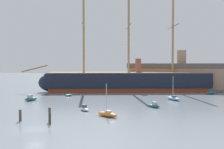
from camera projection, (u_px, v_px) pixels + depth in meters
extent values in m
plane|color=slate|center=(35.00, 129.00, 38.42)|extent=(400.00, 400.00, 0.00)
cube|color=brown|center=(128.00, 90.00, 90.04)|extent=(52.31, 24.12, 1.37)
cube|color=black|center=(128.00, 80.00, 89.91)|extent=(54.49, 25.12, 4.88)
ellipsoid|color=black|center=(53.00, 83.00, 88.74)|extent=(11.68, 10.13, 6.25)
ellipsoid|color=black|center=(202.00, 82.00, 91.14)|extent=(11.68, 10.13, 6.25)
cube|color=#9E7F5B|center=(129.00, 73.00, 89.80)|extent=(53.24, 24.15, 0.29)
cylinder|color=#A37A4C|center=(84.00, 35.00, 88.57)|extent=(0.68, 0.68, 25.40)
cylinder|color=#A37A4C|center=(84.00, 26.00, 88.45)|extent=(4.42, 12.54, 0.27)
cylinder|color=#A37A4C|center=(129.00, 35.00, 89.29)|extent=(0.68, 0.68, 25.40)
cylinder|color=#A37A4C|center=(129.00, 26.00, 89.17)|extent=(4.42, 12.54, 0.27)
cylinder|color=#A37A4C|center=(173.00, 36.00, 90.01)|extent=(0.68, 0.68, 25.40)
cylinder|color=#A37A4C|center=(173.00, 27.00, 89.89)|extent=(4.42, 12.54, 0.27)
cylinder|color=#A37A4C|center=(35.00, 68.00, 88.25)|extent=(8.36, 3.20, 2.60)
cylinder|color=#9E4C33|center=(138.00, 66.00, 89.87)|extent=(1.95, 1.95, 4.88)
ellipsoid|color=orange|center=(107.00, 114.00, 47.41)|extent=(4.63, 3.17, 0.85)
cube|color=beige|center=(108.00, 112.00, 47.24)|extent=(1.33, 1.16, 0.45)
cylinder|color=silver|center=(106.00, 98.00, 47.45)|extent=(0.11, 0.11, 5.16)
ellipsoid|color=silver|center=(85.00, 109.00, 53.30)|extent=(2.88, 2.89, 0.67)
cube|color=#4C4C51|center=(84.00, 106.00, 53.45)|extent=(1.17, 1.17, 0.67)
ellipsoid|color=#236670|center=(31.00, 99.00, 67.95)|extent=(2.82, 3.89, 0.84)
cube|color=#B2ADA3|center=(30.00, 96.00, 67.73)|extent=(1.33, 1.40, 0.84)
ellipsoid|color=#236670|center=(154.00, 106.00, 57.36)|extent=(3.16, 2.46, 0.68)
cube|color=#B2ADA3|center=(155.00, 103.00, 57.20)|extent=(1.17, 1.12, 0.68)
ellipsoid|color=#236670|center=(69.00, 95.00, 77.19)|extent=(2.26, 2.61, 0.58)
cube|color=beige|center=(69.00, 94.00, 77.18)|extent=(0.87, 0.70, 0.09)
ellipsoid|color=#7FB2D6|center=(173.00, 98.00, 68.64)|extent=(4.30, 4.57, 0.92)
cube|color=#4C4C51|center=(174.00, 97.00, 68.41)|extent=(1.40, 1.43, 0.48)
cylinder|color=silver|center=(173.00, 87.00, 68.74)|extent=(0.12, 0.12, 5.56)
ellipsoid|color=silver|center=(51.00, 87.00, 100.68)|extent=(4.30, 3.20, 0.93)
cube|color=beige|center=(50.00, 85.00, 100.60)|extent=(1.56, 1.49, 0.93)
ellipsoid|color=#236670|center=(211.00, 93.00, 82.18)|extent=(3.63, 3.50, 0.83)
cube|color=#4C4C51|center=(210.00, 91.00, 82.04)|extent=(1.46, 1.45, 0.83)
ellipsoid|color=silver|center=(136.00, 88.00, 99.04)|extent=(2.70, 2.62, 0.62)
cube|color=beige|center=(136.00, 88.00, 99.03)|extent=(0.84, 0.87, 0.10)
cylinder|color=#382B1E|center=(50.00, 119.00, 41.22)|extent=(0.26, 0.26, 1.83)
cylinder|color=#423323|center=(50.00, 115.00, 43.19)|extent=(0.39, 0.39, 2.29)
cylinder|color=#4C3D2D|center=(20.00, 115.00, 43.70)|extent=(0.42, 0.42, 1.89)
cube|color=#565659|center=(202.00, 89.00, 96.28)|extent=(56.40, 17.62, 0.80)
cube|color=tan|center=(202.00, 78.00, 96.12)|extent=(51.27, 14.69, 6.97)
cube|color=#5B514C|center=(202.00, 66.00, 95.94)|extent=(52.30, 14.98, 1.76)
cube|color=tan|center=(182.00, 57.00, 97.75)|extent=(3.20, 3.20, 4.84)
ellipsoid|color=silver|center=(124.00, 45.00, 64.08)|extent=(0.20, 0.34, 0.11)
sphere|color=silver|center=(124.00, 45.00, 63.91)|extent=(0.09, 0.09, 0.09)
cube|color=#ADA89E|center=(126.00, 45.00, 63.88)|extent=(0.63, 0.30, 0.13)
cube|color=#ADA89E|center=(123.00, 45.00, 64.28)|extent=(0.63, 0.30, 0.13)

